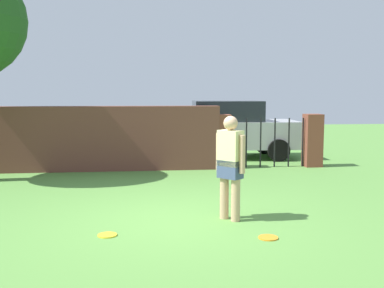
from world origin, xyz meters
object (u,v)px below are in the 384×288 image
at_px(car, 227,129).
at_px(frisbee_yellow, 107,235).
at_px(person, 230,163).
at_px(frisbee_orange, 268,238).

relative_size(car, frisbee_yellow, 15.75).
bearing_deg(car, person, 81.63).
xyz_separation_m(car, frisbee_orange, (-0.85, -7.61, -0.85)).
distance_m(person, car, 6.77).
relative_size(person, car, 0.38).
height_order(frisbee_orange, frisbee_yellow, same).
relative_size(frisbee_orange, frisbee_yellow, 1.00).
distance_m(frisbee_orange, frisbee_yellow, 2.22).
distance_m(person, frisbee_yellow, 2.13).
bearing_deg(car, frisbee_yellow, 69.12).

